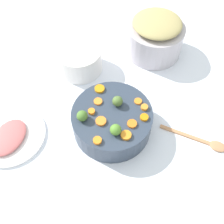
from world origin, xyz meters
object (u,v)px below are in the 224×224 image
at_px(metal_pot, 155,40).
at_px(wooden_spoon, 205,142).
at_px(serving_bowl_carrots, 112,121).
at_px(casserole_dish, 79,59).
at_px(ham_plate, 11,135).

xyz_separation_m(metal_pot, wooden_spoon, (-0.51, 0.03, -0.07)).
height_order(serving_bowl_carrots, casserole_dish, casserole_dish).
xyz_separation_m(serving_bowl_carrots, ham_plate, (0.11, 0.38, -0.05)).
bearing_deg(ham_plate, serving_bowl_carrots, -105.63).
height_order(wooden_spoon, casserole_dish, casserole_dish).
bearing_deg(wooden_spoon, ham_plate, 67.02).
bearing_deg(casserole_dish, serving_bowl_carrots, -175.89).
bearing_deg(ham_plate, casserole_dish, -55.44).
distance_m(metal_pot, wooden_spoon, 0.52).
bearing_deg(metal_pot, casserole_dish, 87.13).
bearing_deg(ham_plate, wooden_spoon, -112.98).
xyz_separation_m(metal_pot, casserole_dish, (0.02, 0.36, -0.01)).
xyz_separation_m(casserole_dish, ham_plate, (-0.24, 0.35, -0.05)).
bearing_deg(serving_bowl_carrots, wooden_spoon, -121.02).
height_order(serving_bowl_carrots, wooden_spoon, serving_bowl_carrots).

